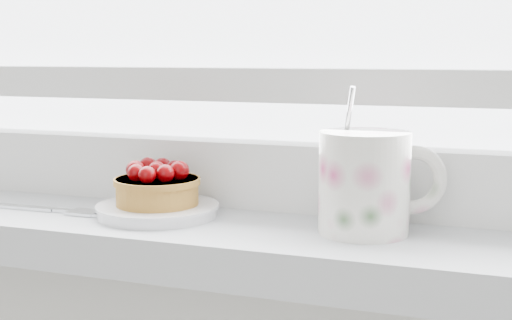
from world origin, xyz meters
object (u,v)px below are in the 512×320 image
at_px(saucer, 158,210).
at_px(floral_mug, 368,180).
at_px(raspberry_tart, 157,185).
at_px(fork, 40,209).

relative_size(saucer, floral_mug, 0.93).
bearing_deg(raspberry_tart, saucer, -50.33).
bearing_deg(floral_mug, fork, -175.82).
height_order(raspberry_tart, fork, raspberry_tart).
distance_m(saucer, floral_mug, 0.22).
bearing_deg(raspberry_tart, floral_mug, 1.39).
distance_m(raspberry_tart, fork, 0.13).
relative_size(saucer, fork, 0.61).
relative_size(saucer, raspberry_tart, 1.43).
xyz_separation_m(raspberry_tart, floral_mug, (0.21, 0.01, 0.02)).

